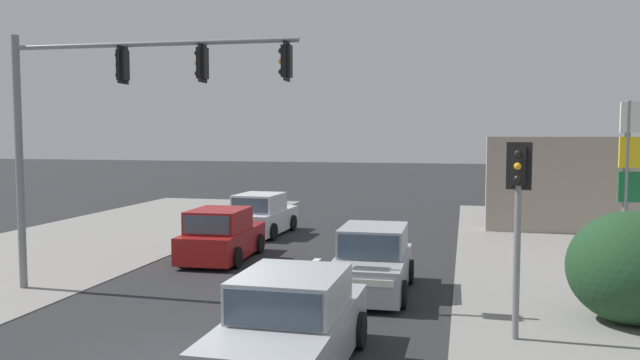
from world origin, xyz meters
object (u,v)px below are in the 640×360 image
(pedestal_signal_right_kerb, at_px, (518,207))
(hatchback_receding_far, at_px, (262,216))
(hatchback_oncoming_mid, at_px, (372,263))
(traffic_signal_mast, at_px, (110,105))
(hatchback_kerbside_parked, at_px, (221,236))
(sedan_oncoming_near, at_px, (291,328))

(pedestal_signal_right_kerb, bearing_deg, hatchback_receding_far, 128.87)
(pedestal_signal_right_kerb, bearing_deg, hatchback_oncoming_mid, 137.04)
(traffic_signal_mast, relative_size, pedestal_signal_right_kerb, 1.93)
(hatchback_kerbside_parked, relative_size, hatchback_receding_far, 1.00)
(hatchback_receding_far, bearing_deg, pedestal_signal_right_kerb, -51.13)
(sedan_oncoming_near, bearing_deg, traffic_signal_mast, 145.37)
(sedan_oncoming_near, distance_m, hatchback_kerbside_parked, 8.97)
(traffic_signal_mast, relative_size, hatchback_oncoming_mid, 1.88)
(pedestal_signal_right_kerb, height_order, hatchback_oncoming_mid, pedestal_signal_right_kerb)
(pedestal_signal_right_kerb, bearing_deg, sedan_oncoming_near, -146.28)
(sedan_oncoming_near, bearing_deg, hatchback_kerbside_parked, 118.98)
(sedan_oncoming_near, relative_size, hatchback_receding_far, 1.15)
(hatchback_kerbside_parked, distance_m, hatchback_receding_far, 4.66)
(hatchback_oncoming_mid, xyz_separation_m, hatchback_kerbside_parked, (-4.87, 2.71, 0.00))
(sedan_oncoming_near, bearing_deg, pedestal_signal_right_kerb, 33.72)
(traffic_signal_mast, xyz_separation_m, hatchback_oncoming_mid, (5.81, 1.48, -3.65))
(hatchback_oncoming_mid, relative_size, hatchback_receding_far, 0.99)
(pedestal_signal_right_kerb, relative_size, sedan_oncoming_near, 0.84)
(hatchback_kerbside_parked, bearing_deg, traffic_signal_mast, -102.75)
(sedan_oncoming_near, distance_m, hatchback_receding_far, 13.34)
(hatchback_kerbside_parked, xyz_separation_m, hatchback_receding_far, (-0.31, 4.65, 0.00))
(traffic_signal_mast, distance_m, hatchback_oncoming_mid, 7.02)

